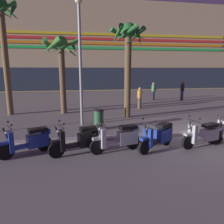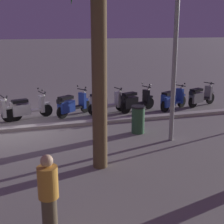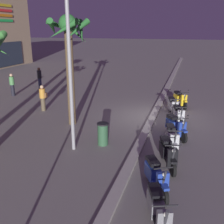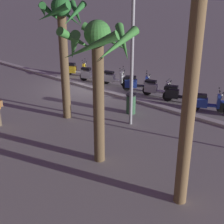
% 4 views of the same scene
% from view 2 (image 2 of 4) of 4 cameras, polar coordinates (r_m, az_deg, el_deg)
% --- Properties ---
extents(ground_plane, '(200.00, 200.00, 0.00)m').
position_cam_2_polar(ground_plane, '(11.83, -17.52, -3.08)').
color(ground_plane, gray).
extents(curb_strip, '(60.00, 0.36, 0.12)m').
position_cam_2_polar(curb_strip, '(11.75, -17.55, -2.90)').
color(curb_strip, '#BCB7AD').
rests_on(curb_strip, ground).
extents(scooter_grey_lead_nearest, '(1.71, 0.84, 1.04)m').
position_cam_2_polar(scooter_grey_lead_nearest, '(15.17, 15.49, 2.70)').
color(scooter_grey_lead_nearest, black).
rests_on(scooter_grey_lead_nearest, ground).
extents(scooter_blue_mid_front, '(1.60, 0.94, 1.17)m').
position_cam_2_polar(scooter_blue_mid_front, '(14.17, 10.69, 2.16)').
color(scooter_blue_mid_front, black).
rests_on(scooter_blue_mid_front, ground).
extents(scooter_black_second_in_line, '(1.76, 0.84, 1.17)m').
position_cam_2_polar(scooter_black_second_in_line, '(13.68, 4.14, 1.96)').
color(scooter_black_second_in_line, black).
rests_on(scooter_black_second_in_line, ground).
extents(scooter_silver_gap_after_mid, '(1.82, 0.73, 1.04)m').
position_cam_2_polar(scooter_silver_gap_after_mid, '(13.30, -1.34, 1.63)').
color(scooter_silver_gap_after_mid, black).
rests_on(scooter_silver_gap_after_mid, ground).
extents(scooter_blue_mid_centre, '(1.58, 1.06, 1.17)m').
position_cam_2_polar(scooter_blue_mid_centre, '(13.05, -7.27, 1.26)').
color(scooter_blue_mid_centre, black).
rests_on(scooter_blue_mid_centre, ground).
extents(scooter_silver_far_back, '(1.72, 0.74, 1.17)m').
position_cam_2_polar(scooter_silver_far_back, '(12.93, -14.88, 0.68)').
color(scooter_silver_far_back, black).
rests_on(scooter_silver_far_back, ground).
extents(palm_tree_near_sign, '(2.12, 2.16, 5.28)m').
position_cam_2_polar(palm_tree_near_sign, '(7.69, -2.47, 17.99)').
color(palm_tree_near_sign, brown).
rests_on(palm_tree_near_sign, ground).
extents(pedestrian_strolling_near_curb, '(0.34, 0.45, 1.53)m').
position_cam_2_polar(pedestrian_strolling_near_curb, '(5.55, -11.30, -14.42)').
color(pedestrian_strolling_near_curb, brown).
rests_on(pedestrian_strolling_near_curb, ground).
extents(litter_bin, '(0.48, 0.48, 0.95)m').
position_cam_2_polar(litter_bin, '(10.88, 4.69, -1.30)').
color(litter_bin, '#2D5638').
rests_on(litter_bin, ground).
extents(street_lamp, '(0.36, 0.36, 6.06)m').
position_cam_2_polar(street_lamp, '(9.87, 11.50, 15.98)').
color(street_lamp, '#939399').
rests_on(street_lamp, ground).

